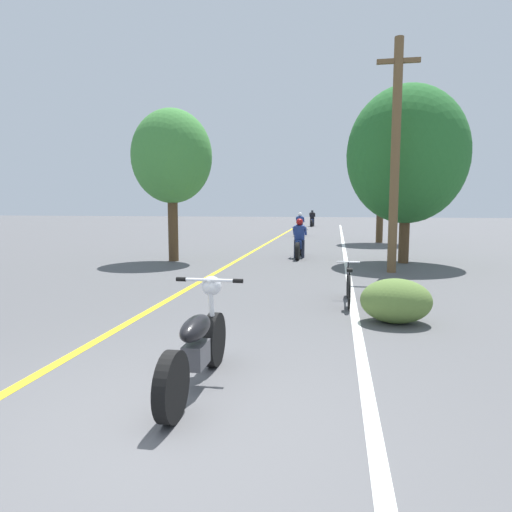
% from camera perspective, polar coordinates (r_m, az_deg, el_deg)
% --- Properties ---
extents(ground_plane, '(120.00, 120.00, 0.00)m').
position_cam_1_polar(ground_plane, '(4.23, -12.56, -19.77)').
color(ground_plane, '#515154').
extents(lane_stripe_center, '(0.14, 48.00, 0.01)m').
position_cam_1_polar(lane_stripe_center, '(16.67, -1.12, 0.17)').
color(lane_stripe_center, yellow).
rests_on(lane_stripe_center, ground).
extents(lane_stripe_edge, '(0.14, 48.00, 0.01)m').
position_cam_1_polar(lane_stripe_edge, '(16.36, 11.10, -0.08)').
color(lane_stripe_edge, white).
rests_on(lane_stripe_edge, ground).
extents(utility_pole, '(1.10, 0.24, 6.14)m').
position_cam_1_polar(utility_pole, '(12.90, 17.02, 12.04)').
color(utility_pole, brown).
rests_on(utility_pole, ground).
extents(roadside_tree_right_near, '(3.67, 3.30, 5.47)m').
position_cam_1_polar(roadside_tree_right_near, '(15.08, 18.37, 11.90)').
color(roadside_tree_right_near, '#513A23').
rests_on(roadside_tree_right_near, ground).
extents(roadside_tree_right_far, '(3.06, 2.76, 6.02)m').
position_cam_1_polar(roadside_tree_right_far, '(22.72, 15.45, 12.33)').
color(roadside_tree_right_far, '#513A23').
rests_on(roadside_tree_right_far, ground).
extents(roadside_tree_left, '(2.59, 2.33, 4.86)m').
position_cam_1_polar(roadside_tree_left, '(15.10, -10.50, 12.06)').
color(roadside_tree_left, '#513A23').
rests_on(roadside_tree_left, ground).
extents(roadside_bush, '(1.10, 0.88, 0.70)m').
position_cam_1_polar(roadside_bush, '(7.51, 17.08, -5.37)').
color(roadside_bush, '#5B7A38').
rests_on(roadside_bush, ground).
extents(motorcycle_foreground, '(0.75, 2.01, 1.06)m').
position_cam_1_polar(motorcycle_foreground, '(4.73, -7.32, -10.95)').
color(motorcycle_foreground, black).
rests_on(motorcycle_foreground, ground).
extents(motorcycle_rider_lead, '(0.50, 2.10, 1.35)m').
position_cam_1_polar(motorcycle_rider_lead, '(15.81, 5.44, 1.66)').
color(motorcycle_rider_lead, black).
rests_on(motorcycle_rider_lead, ground).
extents(motorcycle_rider_mid, '(0.50, 2.06, 1.36)m').
position_cam_1_polar(motorcycle_rider_mid, '(26.38, 5.51, 3.62)').
color(motorcycle_rider_mid, black).
rests_on(motorcycle_rider_mid, ground).
extents(motorcycle_rider_far, '(0.50, 2.05, 1.35)m').
position_cam_1_polar(motorcycle_rider_far, '(37.68, 7.03, 4.47)').
color(motorcycle_rider_far, black).
rests_on(motorcycle_rider_far, ground).
extents(bicycle_parked, '(0.44, 1.64, 0.74)m').
position_cam_1_polar(bicycle_parked, '(8.74, 11.49, -3.59)').
color(bicycle_parked, black).
rests_on(bicycle_parked, ground).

